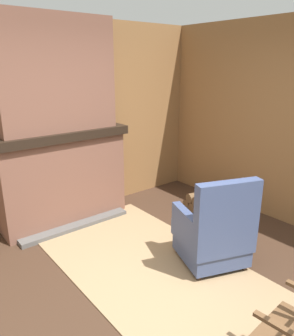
# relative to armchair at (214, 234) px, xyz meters

# --- Properties ---
(ground_plane) EXTENTS (14.00, 14.00, 0.00)m
(ground_plane) POSITION_rel_armchair_xyz_m (0.15, -0.77, -0.37)
(ground_plane) COLOR #3D281C
(wood_panel_wall_left) EXTENTS (0.06, 5.22, 2.65)m
(wood_panel_wall_left) POSITION_rel_armchair_xyz_m (-2.18, -0.77, 0.96)
(wood_panel_wall_left) COLOR olive
(wood_panel_wall_left) RESTS_ON ground
(fireplace_hearth) EXTENTS (0.64, 1.75, 1.26)m
(fireplace_hearth) POSITION_rel_armchair_xyz_m (-1.93, -0.77, 0.26)
(fireplace_hearth) COLOR brown
(fireplace_hearth) RESTS_ON ground
(chimney_breast) EXTENTS (0.38, 1.46, 1.37)m
(chimney_breast) POSITION_rel_armchair_xyz_m (-1.94, -0.77, 1.58)
(chimney_breast) COLOR brown
(chimney_breast) RESTS_ON fireplace_hearth
(area_rug) EXTENTS (3.34, 1.55, 0.01)m
(area_rug) POSITION_rel_armchair_xyz_m (-0.14, -0.55, -0.36)
(area_rug) COLOR #997A56
(area_rug) RESTS_ON ground
(armchair) EXTENTS (0.85, 0.85, 1.02)m
(armchair) POSITION_rel_armchair_xyz_m (0.00, 0.00, 0.00)
(armchair) COLOR #3D4C75
(armchair) RESTS_ON ground
(firewood_stack) EXTENTS (0.51, 0.50, 0.26)m
(firewood_stack) POSITION_rel_armchair_xyz_m (-0.99, 0.95, -0.24)
(firewood_stack) COLOR brown
(firewood_stack) RESTS_ON ground
(oil_lamp_vase) EXTENTS (0.11, 0.11, 0.24)m
(oil_lamp_vase) POSITION_rel_armchair_xyz_m (-1.98, -1.45, 0.98)
(oil_lamp_vase) COLOR #47708E
(oil_lamp_vase) RESTS_ON fireplace_hearth
(storage_case) EXTENTS (0.16, 0.28, 0.13)m
(storage_case) POSITION_rel_armchair_xyz_m (-1.98, -0.37, 0.96)
(storage_case) COLOR gray
(storage_case) RESTS_ON fireplace_hearth
(decorative_plate_on_mantel) EXTENTS (0.07, 0.25, 0.25)m
(decorative_plate_on_mantel) POSITION_rel_armchair_xyz_m (-2.00, -0.75, 1.02)
(decorative_plate_on_mantel) COLOR gold
(decorative_plate_on_mantel) RESTS_ON fireplace_hearth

